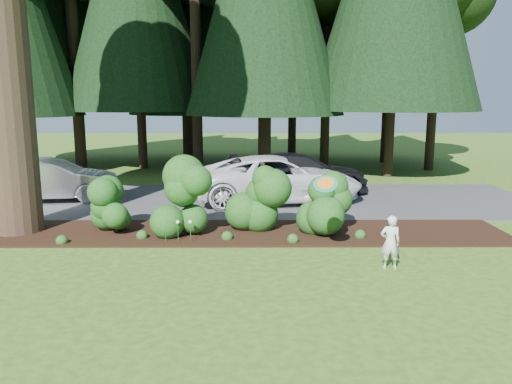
# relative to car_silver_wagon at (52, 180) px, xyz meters

# --- Properties ---
(ground) EXTENTS (80.00, 80.00, 0.00)m
(ground) POSITION_rel_car_silver_wagon_xyz_m (5.25, -7.33, -0.73)
(ground) COLOR #305217
(ground) RESTS_ON ground
(mulch_bed) EXTENTS (16.00, 2.50, 0.05)m
(mulch_bed) POSITION_rel_car_silver_wagon_xyz_m (5.25, -4.08, -0.71)
(mulch_bed) COLOR black
(mulch_bed) RESTS_ON ground
(driveway) EXTENTS (22.00, 6.00, 0.03)m
(driveway) POSITION_rel_car_silver_wagon_xyz_m (5.25, 0.17, -0.72)
(driveway) COLOR #38383A
(driveway) RESTS_ON ground
(shrub_row) EXTENTS (6.53, 1.60, 1.61)m
(shrub_row) POSITION_rel_car_silver_wagon_xyz_m (6.02, -4.19, 0.08)
(shrub_row) COLOR #1E4214
(shrub_row) RESTS_ON ground
(lily_cluster) EXTENTS (0.69, 0.09, 0.57)m
(lily_cluster) POSITION_rel_car_silver_wagon_xyz_m (4.95, -4.93, -0.23)
(lily_cluster) COLOR #1E4214
(lily_cluster) RESTS_ON ground
(car_silver_wagon) EXTENTS (4.42, 2.10, 1.40)m
(car_silver_wagon) POSITION_rel_car_silver_wagon_xyz_m (0.00, 0.00, 0.00)
(car_silver_wagon) COLOR #B3B3B8
(car_silver_wagon) RESTS_ON driveway
(car_white_suv) EXTENTS (5.83, 3.30, 1.54)m
(car_white_suv) POSITION_rel_car_silver_wagon_xyz_m (7.58, -0.21, 0.07)
(car_white_suv) COLOR silver
(car_white_suv) RESTS_ON driveway
(car_dark_suv) EXTENTS (5.26, 2.75, 1.46)m
(car_dark_suv) POSITION_rel_car_silver_wagon_xyz_m (8.43, 1.30, 0.03)
(car_dark_suv) COLOR black
(car_dark_suv) RESTS_ON driveway
(child) EXTENTS (0.42, 0.29, 1.12)m
(child) POSITION_rel_car_silver_wagon_xyz_m (9.55, -6.79, -0.17)
(child) COLOR silver
(child) RESTS_ON ground
(frisbee) EXTENTS (0.54, 0.43, 0.37)m
(frisbee) POSITION_rel_car_silver_wagon_xyz_m (8.24, -6.57, 1.00)
(frisbee) COLOR #17806D
(frisbee) RESTS_ON ground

